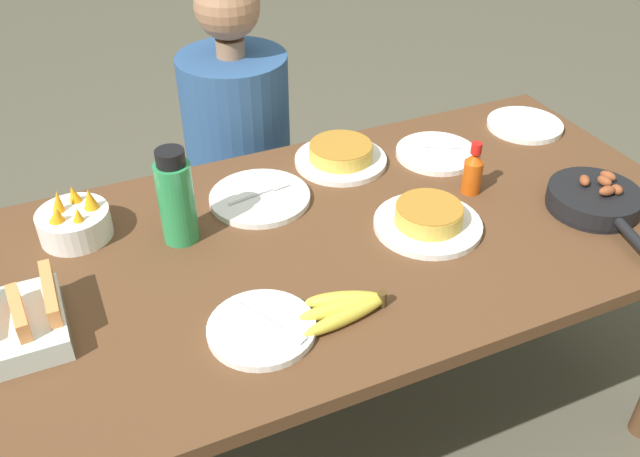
# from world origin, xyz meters

# --- Properties ---
(ground_plane) EXTENTS (14.00, 14.00, 0.00)m
(ground_plane) POSITION_xyz_m (0.00, 0.00, 0.00)
(ground_plane) COLOR #565142
(dining_table) EXTENTS (1.86, 0.87, 0.72)m
(dining_table) POSITION_xyz_m (0.00, 0.00, 0.63)
(dining_table) COLOR brown
(dining_table) RESTS_ON ground_plane
(banana_bunch) EXTENTS (0.20, 0.12, 0.04)m
(banana_bunch) POSITION_xyz_m (-0.05, -0.25, 0.73)
(banana_bunch) COLOR gold
(banana_bunch) RESTS_ON dining_table
(skillet) EXTENTS (0.22, 0.34, 0.08)m
(skillet) POSITION_xyz_m (0.66, -0.16, 0.74)
(skillet) COLOR black
(skillet) RESTS_ON dining_table
(frittata_plate_center) EXTENTS (0.26, 0.26, 0.06)m
(frittata_plate_center) POSITION_xyz_m (0.25, -0.06, 0.74)
(frittata_plate_center) COLOR white
(frittata_plate_center) RESTS_ON dining_table
(frittata_plate_side) EXTENTS (0.25, 0.25, 0.06)m
(frittata_plate_side) POSITION_xyz_m (0.19, 0.29, 0.74)
(frittata_plate_side) COLOR white
(frittata_plate_side) RESTS_ON dining_table
(empty_plate_near_front) EXTENTS (0.25, 0.25, 0.02)m
(empty_plate_near_front) POSITION_xyz_m (-0.07, 0.21, 0.72)
(empty_plate_near_front) COLOR white
(empty_plate_near_front) RESTS_ON dining_table
(empty_plate_far_left) EXTENTS (0.22, 0.22, 0.02)m
(empty_plate_far_left) POSITION_xyz_m (0.45, 0.22, 0.72)
(empty_plate_far_left) COLOR white
(empty_plate_far_left) RESTS_ON dining_table
(empty_plate_far_right) EXTENTS (0.21, 0.21, 0.02)m
(empty_plate_far_right) POSITION_xyz_m (-0.23, -0.23, 0.72)
(empty_plate_far_right) COLOR white
(empty_plate_far_right) RESTS_ON dining_table
(empty_plate_mid_edge) EXTENTS (0.22, 0.22, 0.02)m
(empty_plate_mid_edge) POSITION_xyz_m (0.78, 0.25, 0.72)
(empty_plate_mid_edge) COLOR white
(empty_plate_mid_edge) RESTS_ON dining_table
(fruit_bowl_mango) EXTENTS (0.16, 0.16, 0.12)m
(fruit_bowl_mango) POSITION_xyz_m (-0.51, 0.24, 0.76)
(fruit_bowl_mango) COLOR white
(fruit_bowl_mango) RESTS_ON dining_table
(water_bottle) EXTENTS (0.08, 0.08, 0.23)m
(water_bottle) POSITION_xyz_m (-0.29, 0.13, 0.82)
(water_bottle) COLOR #2D9351
(water_bottle) RESTS_ON dining_table
(hot_sauce_bottle) EXTENTS (0.05, 0.05, 0.14)m
(hot_sauce_bottle) POSITION_xyz_m (0.43, 0.03, 0.78)
(hot_sauce_bottle) COLOR #C64C0F
(hot_sauce_bottle) RESTS_ON dining_table
(person_figure) EXTENTS (0.36, 0.36, 1.15)m
(person_figure) POSITION_xyz_m (0.01, 0.66, 0.47)
(person_figure) COLOR black
(person_figure) RESTS_ON ground_plane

